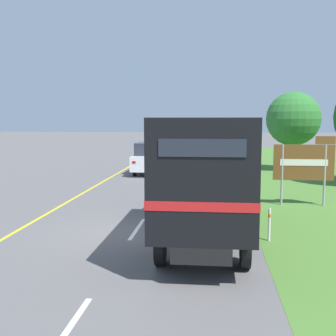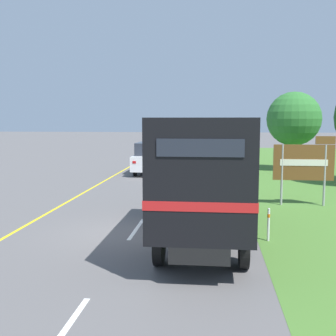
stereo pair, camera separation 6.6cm
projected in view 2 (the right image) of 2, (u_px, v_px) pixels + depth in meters
ground_plane at (133, 233)px, 12.90m from camera, size 200.00×200.00×0.00m
edge_line_yellow at (107, 180)px, 24.26m from camera, size 0.12×57.00×0.01m
centre_dash_nearest at (64, 332)px, 6.91m from camera, size 0.12×2.60×0.01m
centre_dash_near at (137, 229)px, 13.43m from camera, size 0.12×2.60×0.01m
centre_dash_mid_a at (162, 193)px, 19.95m from camera, size 0.12×2.60×0.01m
centre_dash_mid_b at (175, 175)px, 26.47m from camera, size 0.12×2.60×0.01m
centre_dash_far at (182, 164)px, 32.98m from camera, size 0.12×2.60×0.01m
centre_dash_farthest at (188, 156)px, 39.50m from camera, size 0.12×2.60×0.01m
horse_trailer_truck at (204, 172)px, 12.17m from camera, size 2.34×8.18×3.51m
lead_car_white at (150, 158)px, 26.87m from camera, size 1.80×4.27×2.01m
lead_car_black_ahead at (210, 144)px, 41.75m from camera, size 1.80×4.18×2.10m
highway_sign at (305, 163)px, 16.86m from camera, size 2.39×0.09×2.81m
roadside_tree_mid at (294, 119)px, 28.36m from camera, size 3.64×3.64×5.32m
delineator_post at (268, 224)px, 12.02m from camera, size 0.08×0.08×0.95m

